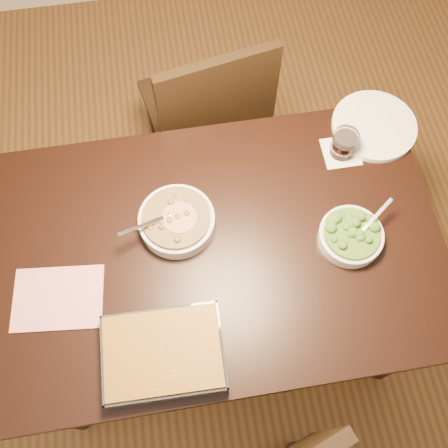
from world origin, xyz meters
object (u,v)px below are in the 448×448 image
object	(u,v)px
table	(218,257)
baking_dish	(163,353)
stew_bowl	(177,221)
dinner_plate	(374,126)
wine_tumbler	(344,143)
chair_far	(209,113)
broccoli_bowl	(351,236)

from	to	relation	value
table	baking_dish	distance (m)	0.38
stew_bowl	dinner_plate	xyz separation A→B (m)	(0.71, 0.26, -0.02)
wine_tumbler	table	bearing A→B (deg)	-149.73
stew_bowl	wine_tumbler	size ratio (longest dim) A/B	2.68
baking_dish	wine_tumbler	distance (m)	0.87
stew_bowl	dinner_plate	bearing A→B (deg)	20.02
table	baking_dish	world-z (taller)	baking_dish
stew_bowl	wine_tumbler	bearing A→B (deg)	17.30
baking_dish	chair_far	xyz separation A→B (m)	(0.27, 0.97, -0.25)
dinner_plate	chair_far	world-z (taller)	chair_far
dinner_plate	chair_far	size ratio (longest dim) A/B	0.31
wine_tumbler	dinner_plate	world-z (taller)	wine_tumbler
baking_dish	stew_bowl	bearing A→B (deg)	79.10
baking_dish	wine_tumbler	bearing A→B (deg)	42.32
baking_dish	dinner_plate	distance (m)	1.03
broccoli_bowl	wine_tumbler	xyz separation A→B (m)	(0.06, 0.31, 0.03)
stew_bowl	table	bearing A→B (deg)	-38.96
baking_dish	wine_tumbler	size ratio (longest dim) A/B	3.56
stew_bowl	chair_far	world-z (taller)	chair_far
table	wine_tumbler	xyz separation A→B (m)	(0.46, 0.27, 0.15)
baking_dish	chair_far	distance (m)	1.04
stew_bowl	dinner_plate	distance (m)	0.76
dinner_plate	wine_tumbler	bearing A→B (deg)	-149.63
stew_bowl	baking_dish	xyz separation A→B (m)	(-0.09, -0.39, -0.00)
wine_tumbler	dinner_plate	distance (m)	0.16
broccoli_bowl	baking_dish	world-z (taller)	broccoli_bowl
table	wine_tumbler	size ratio (longest dim) A/B	14.69
table	baking_dish	bearing A→B (deg)	-123.27
table	broccoli_bowl	size ratio (longest dim) A/B	6.82
broccoli_bowl	wine_tumbler	distance (m)	0.32
dinner_plate	chair_far	distance (m)	0.66
table	broccoli_bowl	world-z (taller)	broccoli_bowl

